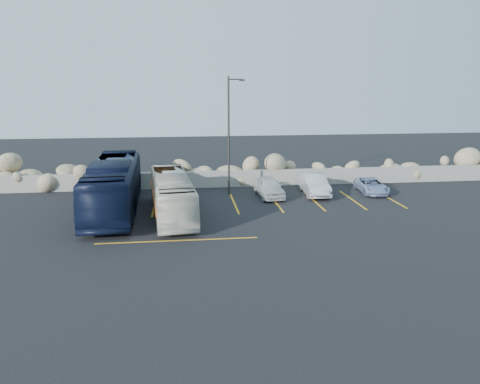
{
  "coord_description": "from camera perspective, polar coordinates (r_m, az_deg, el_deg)",
  "views": [
    {
      "loc": [
        -0.6,
        -21.94,
        7.69
      ],
      "look_at": [
        2.59,
        4.0,
        1.48
      ],
      "focal_mm": 35.0,
      "sensor_mm": 36.0,
      "label": 1
    }
  ],
  "objects": [
    {
      "name": "seawall",
      "position": [
        34.68,
        -5.88,
        1.51
      ],
      "size": [
        60.0,
        0.4,
        1.2
      ],
      "primitive_type": "cube",
      "color": "gray",
      "rests_on": "ground"
    },
    {
      "name": "riprap_pile",
      "position": [
        35.72,
        -5.95,
        3.0
      ],
      "size": [
        54.0,
        2.8,
        2.6
      ],
      "primitive_type": null,
      "color": "#938460",
      "rests_on": "ground"
    },
    {
      "name": "car_b",
      "position": [
        32.79,
        9.07,
        0.91
      ],
      "size": [
        1.77,
        4.38,
        1.41
      ],
      "primitive_type": "imported",
      "rotation": [
        0.0,
        0.0,
        -0.06
      ],
      "color": "silver",
      "rests_on": "ground"
    },
    {
      "name": "car_a",
      "position": [
        31.86,
        3.57,
        0.62
      ],
      "size": [
        1.82,
        4.03,
        1.34
      ],
      "primitive_type": "imported",
      "rotation": [
        0.0,
        0.0,
        0.06
      ],
      "color": "silver",
      "rests_on": "ground"
    },
    {
      "name": "parking_lines",
      "position": [
        29.04,
        3.65,
        -2.0
      ],
      "size": [
        18.16,
        9.36,
        0.01
      ],
      "color": "orange",
      "rests_on": "ground"
    },
    {
      "name": "lamppost",
      "position": [
        31.78,
        -1.29,
        7.24
      ],
      "size": [
        1.14,
        0.18,
        8.0
      ],
      "color": "#302D2A",
      "rests_on": "ground"
    },
    {
      "name": "ground",
      "position": [
        23.26,
        -5.17,
        -5.99
      ],
      "size": [
        90.0,
        90.0,
        0.0
      ],
      "primitive_type": "plane",
      "color": "black",
      "rests_on": "ground"
    },
    {
      "name": "vintage_bus",
      "position": [
        27.48,
        -8.31,
        -0.34
      ],
      "size": [
        2.93,
        9.1,
        2.49
      ],
      "primitive_type": "imported",
      "rotation": [
        0.0,
        0.0,
        0.09
      ],
      "color": "silver",
      "rests_on": "ground"
    },
    {
      "name": "tour_coach",
      "position": [
        29.0,
        -15.15,
        0.7
      ],
      "size": [
        3.01,
        11.3,
        3.12
      ],
      "primitive_type": "imported",
      "rotation": [
        0.0,
        0.0,
        0.03
      ],
      "color": "black",
      "rests_on": "ground"
    },
    {
      "name": "car_d",
      "position": [
        34.19,
        15.75,
        0.75
      ],
      "size": [
        1.96,
        3.79,
        1.02
      ],
      "primitive_type": "imported",
      "rotation": [
        0.0,
        0.0,
        -0.07
      ],
      "color": "#8798BF",
      "rests_on": "ground"
    }
  ]
}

